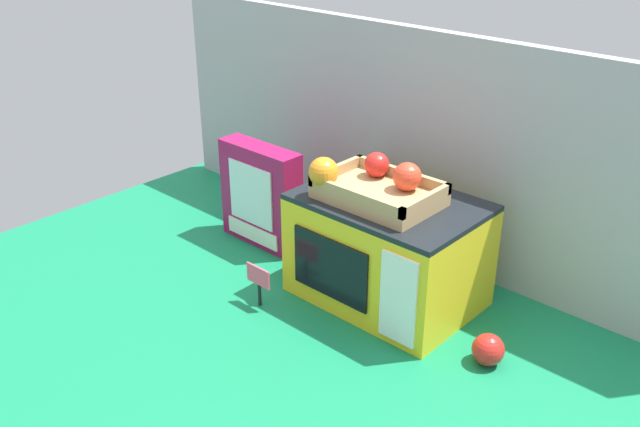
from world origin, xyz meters
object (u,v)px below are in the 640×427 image
object	(u,v)px
toy_microwave	(388,250)
food_groups_crate	(374,186)
price_sign	(258,280)
cookie_set_box	(261,196)
loose_toy_apple	(488,350)

from	to	relation	value
toy_microwave	food_groups_crate	size ratio (longest dim) A/B	1.52
toy_microwave	food_groups_crate	xyz separation A→B (m)	(-0.03, -0.02, 0.15)
toy_microwave	price_sign	xyz separation A→B (m)	(-0.19, -0.22, -0.06)
food_groups_crate	price_sign	bearing A→B (deg)	-128.83
price_sign	food_groups_crate	bearing A→B (deg)	51.17
cookie_set_box	loose_toy_apple	bearing A→B (deg)	-4.23
price_sign	loose_toy_apple	distance (m)	0.52
toy_microwave	cookie_set_box	size ratio (longest dim) A/B	1.48
loose_toy_apple	price_sign	bearing A→B (deg)	-161.44
price_sign	cookie_set_box	bearing A→B (deg)	135.47
food_groups_crate	price_sign	distance (m)	0.33
cookie_set_box	price_sign	world-z (taller)	cookie_set_box
food_groups_crate	loose_toy_apple	world-z (taller)	food_groups_crate
food_groups_crate	loose_toy_apple	bearing A→B (deg)	-6.33
loose_toy_apple	cookie_set_box	bearing A→B (deg)	175.77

